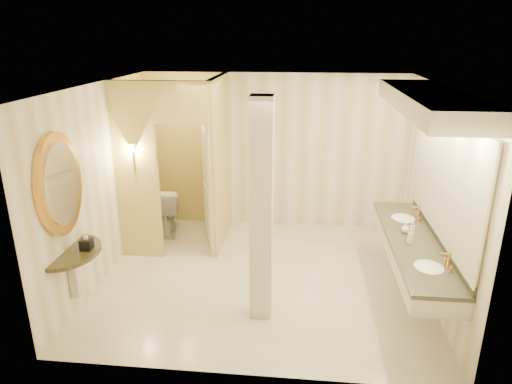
# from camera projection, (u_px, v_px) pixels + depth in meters

# --- Properties ---
(floor) EXTENTS (4.50, 4.50, 0.00)m
(floor) POSITION_uv_depth(u_px,v_px,m) (262.00, 277.00, 6.56)
(floor) COLOR white
(floor) RESTS_ON ground
(ceiling) EXTENTS (4.50, 4.50, 0.00)m
(ceiling) POSITION_uv_depth(u_px,v_px,m) (263.00, 86.00, 5.67)
(ceiling) COLOR white
(ceiling) RESTS_ON wall_back
(wall_back) EXTENTS (4.50, 0.02, 2.70)m
(wall_back) POSITION_uv_depth(u_px,v_px,m) (273.00, 152.00, 7.99)
(wall_back) COLOR white
(wall_back) RESTS_ON floor
(wall_front) EXTENTS (4.50, 0.02, 2.70)m
(wall_front) POSITION_uv_depth(u_px,v_px,m) (243.00, 257.00, 4.23)
(wall_front) COLOR white
(wall_front) RESTS_ON floor
(wall_left) EXTENTS (0.02, 4.00, 2.70)m
(wall_left) POSITION_uv_depth(u_px,v_px,m) (101.00, 183.00, 6.33)
(wall_left) COLOR white
(wall_left) RESTS_ON floor
(wall_right) EXTENTS (0.02, 4.00, 2.70)m
(wall_right) POSITION_uv_depth(u_px,v_px,m) (436.00, 194.00, 5.89)
(wall_right) COLOR white
(wall_right) RESTS_ON floor
(toilet_closet) EXTENTS (1.50, 1.55, 2.70)m
(toilet_closet) POSITION_uv_depth(u_px,v_px,m) (197.00, 164.00, 7.12)
(toilet_closet) COLOR #EBDA7B
(toilet_closet) RESTS_ON floor
(wall_sconce) EXTENTS (0.14, 0.14, 0.42)m
(wall_sconce) POSITION_uv_depth(u_px,v_px,m) (133.00, 149.00, 6.58)
(wall_sconce) COLOR gold
(wall_sconce) RESTS_ON toilet_closet
(vanity) EXTENTS (0.75, 2.82, 2.09)m
(vanity) POSITION_uv_depth(u_px,v_px,m) (424.00, 182.00, 5.45)
(vanity) COLOR beige
(vanity) RESTS_ON floor
(console_shelf) EXTENTS (0.93, 0.93, 1.91)m
(console_shelf) POSITION_uv_depth(u_px,v_px,m) (63.00, 214.00, 5.27)
(console_shelf) COLOR black
(console_shelf) RESTS_ON floor
(pillar) EXTENTS (0.26, 0.26, 2.70)m
(pillar) POSITION_uv_depth(u_px,v_px,m) (261.00, 213.00, 5.26)
(pillar) COLOR beige
(pillar) RESTS_ON floor
(tissue_box) EXTENTS (0.14, 0.14, 0.13)m
(tissue_box) POSITION_uv_depth(u_px,v_px,m) (86.00, 244.00, 5.43)
(tissue_box) COLOR black
(tissue_box) RESTS_ON console_shelf
(toilet) EXTENTS (0.63, 0.90, 0.84)m
(toilet) POSITION_uv_depth(u_px,v_px,m) (166.00, 210.00, 7.90)
(toilet) COLOR white
(toilet) RESTS_ON floor
(soap_bottle_a) EXTENTS (0.07, 0.07, 0.13)m
(soap_bottle_a) POSITION_uv_depth(u_px,v_px,m) (412.00, 228.00, 5.88)
(soap_bottle_a) COLOR beige
(soap_bottle_a) RESTS_ON vanity
(soap_bottle_b) EXTENTS (0.11, 0.11, 0.13)m
(soap_bottle_b) POSITION_uv_depth(u_px,v_px,m) (406.00, 228.00, 5.87)
(soap_bottle_b) COLOR silver
(soap_bottle_b) RESTS_ON vanity
(soap_bottle_c) EXTENTS (0.08, 0.08, 0.20)m
(soap_bottle_c) POSITION_uv_depth(u_px,v_px,m) (410.00, 236.00, 5.56)
(soap_bottle_c) COLOR #C6B28C
(soap_bottle_c) RESTS_ON vanity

